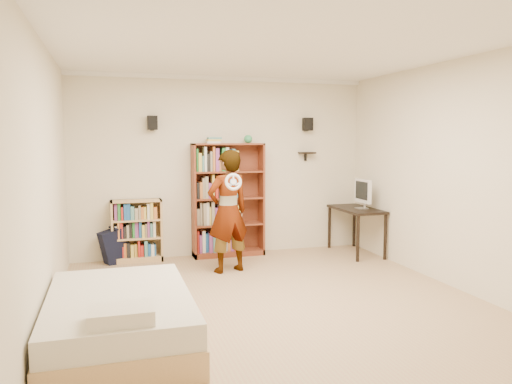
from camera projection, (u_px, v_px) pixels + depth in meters
ground at (275, 304)px, 5.37m from camera, size 4.50×5.00×0.01m
room_shell at (276, 140)px, 5.18m from camera, size 4.52×5.02×2.71m
crown_molding at (276, 50)px, 5.08m from camera, size 4.50×5.00×0.06m
speaker_left at (152, 123)px, 7.14m from camera, size 0.14×0.12×0.20m
speaker_right at (308, 124)px, 7.82m from camera, size 0.14×0.12×0.20m
wall_shelf at (307, 153)px, 7.88m from camera, size 0.25×0.16×0.02m
tall_bookshelf at (228, 200)px, 7.52m from camera, size 1.08×0.31×1.70m
low_bookshelf at (137, 231)px, 7.20m from camera, size 0.72×0.27×0.90m
computer_desk at (356, 231)px, 7.71m from camera, size 0.52×1.04×0.71m
imac at (362, 194)px, 7.59m from camera, size 0.15×0.46×0.45m
daybed at (119, 312)px, 4.32m from camera, size 1.21×1.87×0.55m
person at (228, 211)px, 6.60m from camera, size 0.68×0.54×1.63m
wii_wheel at (233, 182)px, 6.26m from camera, size 0.22×0.08×0.22m
navy_bag at (114, 246)px, 7.09m from camera, size 0.44×0.37×0.51m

